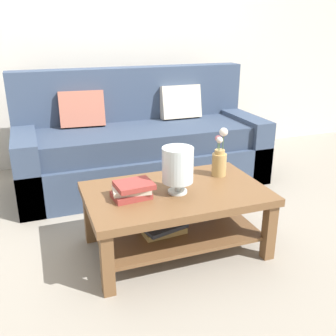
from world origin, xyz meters
TOP-DOWN VIEW (x-y plane):
  - ground_plane at (0.00, 0.00)m, footprint 10.00×10.00m
  - back_wall at (0.00, 1.65)m, footprint 6.40×0.12m
  - couch at (0.04, 0.82)m, footprint 2.28×0.90m
  - coffee_table at (-0.10, -0.45)m, footprint 1.16×0.72m
  - book_stack_main at (-0.39, -0.46)m, footprint 0.26×0.20m
  - glass_hurricane_vase at (-0.10, -0.48)m, footprint 0.20×0.20m
  - flower_pitcher at (0.28, -0.30)m, footprint 0.11×0.10m

SIDE VIEW (x-z plane):
  - ground_plane at x=0.00m, z-range 0.00..0.00m
  - coffee_table at x=-0.10m, z-range 0.10..0.53m
  - couch at x=0.04m, z-range -0.17..0.89m
  - book_stack_main at x=-0.39m, z-range 0.44..0.54m
  - flower_pitcher at x=0.28m, z-range 0.39..0.73m
  - glass_hurricane_vase at x=-0.10m, z-range 0.47..0.77m
  - back_wall at x=0.00m, z-range 0.00..2.70m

